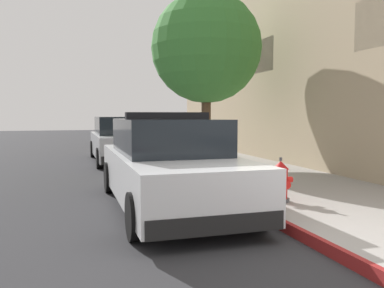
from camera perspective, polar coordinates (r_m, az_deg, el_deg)
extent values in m
cube|color=#2B2B2D|center=(13.92, -22.74, -3.30)|extent=(30.07, 60.00, 0.20)
cube|color=gray|center=(14.58, 1.42, -1.95)|extent=(3.39, 60.00, 0.15)
cube|color=maroon|center=(14.13, -5.27, -2.16)|extent=(0.08, 60.00, 0.15)
cube|color=tan|center=(15.40, 19.68, 10.10)|extent=(5.65, 18.27, 6.57)
cube|color=black|center=(9.77, 24.71, 15.49)|extent=(0.06, 1.30, 1.10)
cube|color=black|center=(13.97, 10.27, 12.27)|extent=(0.06, 1.30, 1.10)
cube|color=black|center=(18.63, 2.91, 10.29)|extent=(0.06, 1.30, 1.10)
cube|color=white|center=(7.10, -3.25, -4.39)|extent=(1.84, 4.80, 0.76)
cube|color=black|center=(7.18, -3.55, 1.16)|extent=(1.64, 2.50, 0.60)
cube|color=black|center=(4.96, 3.37, -11.24)|extent=(1.76, 0.16, 0.24)
cube|color=black|center=(9.40, -6.66, -3.89)|extent=(1.76, 0.16, 0.24)
cylinder|color=black|center=(8.66, -11.51, -4.65)|extent=(0.22, 0.64, 0.64)
cylinder|color=black|center=(8.99, -0.50, -4.24)|extent=(0.22, 0.64, 0.64)
cylinder|color=black|center=(5.35, -7.90, -10.12)|extent=(0.22, 0.64, 0.64)
cylinder|color=black|center=(5.86, 9.14, -8.86)|extent=(0.22, 0.64, 0.64)
cube|color=black|center=(7.12, -3.47, 4.04)|extent=(1.48, 0.20, 0.12)
cube|color=red|center=(7.05, -6.25, 4.02)|extent=(0.44, 0.18, 0.11)
cube|color=#1E33E0|center=(7.21, -0.76, 4.05)|extent=(0.44, 0.18, 0.11)
cube|color=#B2B5BA|center=(14.23, -9.96, -0.13)|extent=(1.84, 4.80, 0.76)
cube|color=black|center=(14.34, -10.07, 2.63)|extent=(1.64, 2.50, 0.60)
cube|color=black|center=(11.94, -8.55, -2.19)|extent=(1.76, 0.16, 0.24)
cube|color=black|center=(16.57, -10.95, -0.44)|extent=(1.76, 0.16, 0.24)
cylinder|color=black|center=(15.86, -13.80, -0.69)|extent=(0.22, 0.64, 0.64)
cylinder|color=black|center=(16.05, -7.66, -0.55)|extent=(0.22, 0.64, 0.64)
cylinder|color=black|center=(12.48, -12.90, -1.97)|extent=(0.22, 0.64, 0.64)
cylinder|color=black|center=(12.72, -5.14, -1.77)|extent=(0.22, 0.64, 0.64)
cylinder|color=#4C4C51|center=(7.10, 12.38, -7.72)|extent=(0.32, 0.32, 0.06)
cylinder|color=red|center=(7.05, 12.41, -5.50)|extent=(0.24, 0.24, 0.50)
cone|color=red|center=(7.01, 12.46, -2.92)|extent=(0.28, 0.28, 0.14)
cylinder|color=#4C4C51|center=(6.99, 12.47, -2.10)|extent=(0.05, 0.05, 0.06)
cylinder|color=red|center=(6.96, 11.20, -5.10)|extent=(0.10, 0.10, 0.10)
cylinder|color=red|center=(7.13, 13.62, -4.93)|extent=(0.10, 0.10, 0.10)
cylinder|color=red|center=(6.90, 13.15, -5.64)|extent=(0.13, 0.12, 0.13)
cylinder|color=brown|center=(12.07, 2.02, 2.64)|extent=(0.28, 0.28, 2.31)
sphere|color=#387A33|center=(12.23, 2.04, 13.48)|extent=(3.26, 3.26, 3.26)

